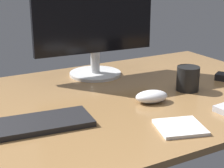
# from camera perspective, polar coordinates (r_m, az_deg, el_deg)

# --- Properties ---
(desk) EXTENTS (1.40, 0.84, 0.02)m
(desk) POSITION_cam_1_polar(r_m,az_deg,el_deg) (1.22, -0.58, -2.75)
(desk) COLOR olive
(desk) RESTS_ON ground
(monitor) EXTENTS (0.49, 0.21, 0.46)m
(monitor) POSITION_cam_1_polar(r_m,az_deg,el_deg) (1.43, -2.78, 10.83)
(monitor) COLOR silver
(monitor) RESTS_ON desk
(keyboard) EXTENTS (0.44, 0.18, 0.02)m
(keyboard) POSITION_cam_1_polar(r_m,az_deg,el_deg) (1.02, -15.11, -6.58)
(keyboard) COLOR black
(keyboard) RESTS_ON desk
(computer_mouse) EXTENTS (0.12, 0.09, 0.04)m
(computer_mouse) POSITION_cam_1_polar(r_m,az_deg,el_deg) (1.19, 6.23, -1.96)
(computer_mouse) COLOR silver
(computer_mouse) RESTS_ON desk
(coffee_mug) EXTENTS (0.08, 0.08, 0.09)m
(coffee_mug) POSITION_cam_1_polar(r_m,az_deg,el_deg) (1.31, 11.81, 0.85)
(coffee_mug) COLOR black
(coffee_mug) RESTS_ON desk
(notepad) EXTENTS (0.15, 0.15, 0.01)m
(notepad) POSITION_cam_1_polar(r_m,az_deg,el_deg) (1.02, 10.62, -6.67)
(notepad) COLOR white
(notepad) RESTS_ON desk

